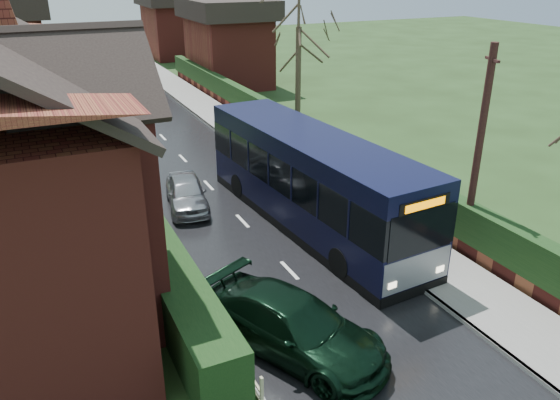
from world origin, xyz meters
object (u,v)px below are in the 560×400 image
car_green (294,326)px  telegraph_pole (478,155)px  bus_stop_sign (337,156)px  car_silver (186,193)px  bus (311,182)px

car_green → telegraph_pole: 8.16m
bus_stop_sign → car_silver: bearing=164.6°
car_green → telegraph_pole: bearing=-9.6°
car_green → telegraph_pole: (7.41, 2.01, 2.76)m
bus → car_green: (-3.81, -6.17, -0.98)m
car_silver → car_green: 9.67m
car_green → bus: bearing=33.5°
car_green → telegraph_pole: telegraph_pole is taller
car_silver → bus_stop_sign: size_ratio=1.19×
bus_stop_sign → telegraph_pole: size_ratio=0.45×
car_silver → car_green: size_ratio=0.73×
bus → bus_stop_sign: 2.18m
bus → car_silver: bearing=132.5°
bus_stop_sign → car_green: bearing=-120.0°
bus → telegraph_pole: 5.78m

